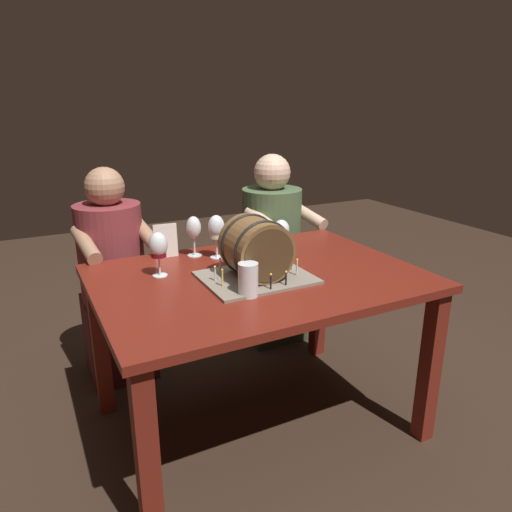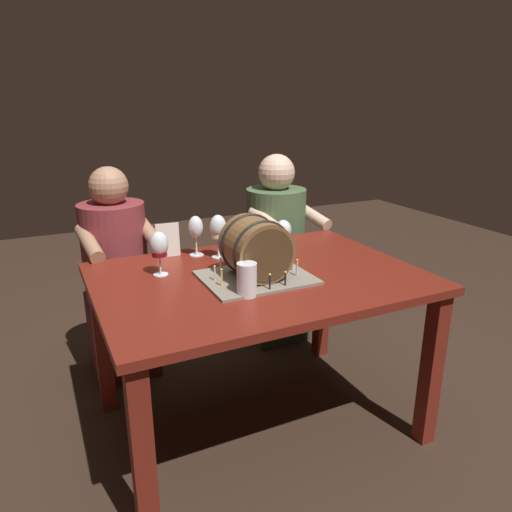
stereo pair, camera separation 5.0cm
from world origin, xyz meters
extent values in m
plane|color=#332319|center=(0.00, 0.00, 0.00)|extent=(8.00, 8.00, 0.00)
cube|color=maroon|center=(0.00, 0.00, 0.73)|extent=(1.36, 0.97, 0.03)
cube|color=maroon|center=(-0.62, -0.43, 0.36)|extent=(0.07, 0.07, 0.72)
cube|color=maroon|center=(0.62, -0.43, 0.36)|extent=(0.07, 0.07, 0.72)
cube|color=maroon|center=(-0.62, 0.43, 0.36)|extent=(0.07, 0.07, 0.72)
cube|color=maroon|center=(0.62, 0.43, 0.36)|extent=(0.07, 0.07, 0.72)
cube|color=gray|center=(-0.03, -0.04, 0.76)|extent=(0.44, 0.35, 0.01)
cylinder|color=brown|center=(-0.03, -0.04, 0.89)|extent=(0.24, 0.23, 0.24)
cylinder|color=#46301B|center=(-0.03, -0.16, 0.89)|extent=(0.22, 0.00, 0.22)
cylinder|color=#46301B|center=(-0.03, 0.07, 0.89)|extent=(0.22, 0.00, 0.22)
torus|color=black|center=(-0.03, -0.11, 0.89)|extent=(0.26, 0.01, 0.26)
torus|color=black|center=(-0.03, 0.02, 0.89)|extent=(0.26, 0.01, 0.26)
cylinder|color=silver|center=(0.14, -0.04, 0.79)|extent=(0.01, 0.01, 0.05)
sphere|color=#F9C64C|center=(0.14, -0.04, 0.82)|extent=(0.01, 0.01, 0.01)
cylinder|color=black|center=(0.12, 0.03, 0.79)|extent=(0.01, 0.01, 0.05)
sphere|color=#F9C64C|center=(0.12, 0.03, 0.82)|extent=(0.01, 0.01, 0.01)
cylinder|color=black|center=(0.05, 0.09, 0.79)|extent=(0.01, 0.01, 0.06)
sphere|color=#F9C64C|center=(0.05, 0.09, 0.82)|extent=(0.01, 0.01, 0.01)
cylinder|color=#D64C47|center=(-0.07, 0.11, 0.79)|extent=(0.01, 0.01, 0.05)
sphere|color=#F9C64C|center=(-0.07, 0.11, 0.82)|extent=(0.01, 0.01, 0.01)
cylinder|color=silver|center=(-0.14, 0.08, 0.79)|extent=(0.01, 0.01, 0.05)
sphere|color=#F9C64C|center=(-0.14, 0.08, 0.82)|extent=(0.01, 0.01, 0.01)
cylinder|color=silver|center=(-0.20, -0.02, 0.79)|extent=(0.01, 0.01, 0.05)
sphere|color=#F9C64C|center=(-0.20, -0.02, 0.82)|extent=(0.01, 0.01, 0.01)
cylinder|color=#EAD666|center=(-0.20, -0.08, 0.79)|extent=(0.01, 0.01, 0.06)
sphere|color=#F9C64C|center=(-0.20, -0.08, 0.83)|extent=(0.01, 0.01, 0.01)
cylinder|color=silver|center=(-0.15, -0.16, 0.79)|extent=(0.01, 0.01, 0.05)
sphere|color=#F9C64C|center=(-0.15, -0.16, 0.82)|extent=(0.01, 0.01, 0.01)
cylinder|color=black|center=(-0.05, -0.19, 0.79)|extent=(0.01, 0.01, 0.05)
sphere|color=#F9C64C|center=(-0.05, -0.19, 0.82)|extent=(0.01, 0.01, 0.01)
cylinder|color=black|center=(0.03, -0.19, 0.79)|extent=(0.01, 0.01, 0.05)
sphere|color=#F9C64C|center=(0.03, -0.19, 0.82)|extent=(0.01, 0.01, 0.01)
cylinder|color=silver|center=(0.12, -0.11, 0.79)|extent=(0.01, 0.01, 0.06)
sphere|color=#F9C64C|center=(0.12, -0.11, 0.83)|extent=(0.01, 0.01, 0.01)
cylinder|color=white|center=(0.08, 0.27, 0.75)|extent=(0.07, 0.07, 0.00)
cylinder|color=white|center=(0.08, 0.27, 0.79)|extent=(0.01, 0.01, 0.07)
ellipsoid|color=white|center=(0.08, 0.27, 0.88)|extent=(0.07, 0.07, 0.12)
cylinder|color=pink|center=(0.08, 0.27, 0.84)|extent=(0.06, 0.06, 0.03)
cylinder|color=white|center=(-0.38, 0.17, 0.75)|extent=(0.06, 0.06, 0.00)
cylinder|color=white|center=(-0.38, 0.17, 0.79)|extent=(0.01, 0.01, 0.08)
ellipsoid|color=white|center=(-0.38, 0.17, 0.89)|extent=(0.08, 0.08, 0.11)
cylinder|color=maroon|center=(-0.38, 0.17, 0.86)|extent=(0.06, 0.06, 0.04)
cylinder|color=white|center=(0.22, 0.19, 0.75)|extent=(0.07, 0.07, 0.00)
cylinder|color=white|center=(0.22, 0.19, 0.79)|extent=(0.01, 0.01, 0.08)
ellipsoid|color=white|center=(0.22, 0.19, 0.88)|extent=(0.08, 0.08, 0.09)
cylinder|color=#C6842D|center=(0.22, 0.19, 0.85)|extent=(0.06, 0.06, 0.03)
cylinder|color=white|center=(-0.07, 0.29, 0.75)|extent=(0.07, 0.07, 0.00)
cylinder|color=white|center=(-0.07, 0.29, 0.80)|extent=(0.01, 0.01, 0.09)
ellipsoid|color=white|center=(-0.07, 0.29, 0.90)|extent=(0.08, 0.08, 0.11)
cylinder|color=beige|center=(-0.07, 0.29, 0.86)|extent=(0.06, 0.06, 0.03)
cylinder|color=white|center=(-0.15, 0.37, 0.75)|extent=(0.07, 0.07, 0.00)
cylinder|color=white|center=(-0.15, 0.37, 0.80)|extent=(0.01, 0.01, 0.08)
ellipsoid|color=white|center=(-0.15, 0.37, 0.89)|extent=(0.07, 0.07, 0.11)
cylinder|color=white|center=(-0.14, -0.19, 0.82)|extent=(0.08, 0.08, 0.13)
cylinder|color=#C6842D|center=(-0.14, -0.19, 0.80)|extent=(0.07, 0.07, 0.10)
cylinder|color=white|center=(-0.14, -0.19, 0.86)|extent=(0.07, 0.07, 0.01)
cube|color=silver|center=(-0.28, 0.41, 0.83)|extent=(0.11, 0.03, 0.16)
cube|color=#4C1B1E|center=(-0.48, 0.74, 0.23)|extent=(0.34, 0.32, 0.45)
cylinder|color=maroon|center=(-0.48, 0.74, 0.71)|extent=(0.37, 0.37, 0.51)
sphere|color=#A87A5B|center=(-0.48, 0.74, 1.05)|extent=(0.20, 0.20, 0.20)
cylinder|color=#A87A5B|center=(-0.31, 0.62, 0.81)|extent=(0.10, 0.31, 0.14)
cylinder|color=#A87A5B|center=(-0.61, 0.59, 0.81)|extent=(0.10, 0.31, 0.14)
cube|color=#2A3A24|center=(0.48, 0.74, 0.23)|extent=(0.34, 0.32, 0.45)
cylinder|color=#47603D|center=(0.48, 0.74, 0.71)|extent=(0.41, 0.41, 0.51)
sphere|color=beige|center=(0.48, 0.74, 1.06)|extent=(0.21, 0.21, 0.21)
cylinder|color=beige|center=(0.66, 0.64, 0.81)|extent=(0.12, 0.32, 0.14)
cylinder|color=beige|center=(0.34, 0.58, 0.81)|extent=(0.12, 0.32, 0.14)
camera|label=1|loc=(-0.87, -1.68, 1.46)|focal=33.19mm
camera|label=2|loc=(-0.83, -1.70, 1.46)|focal=33.19mm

